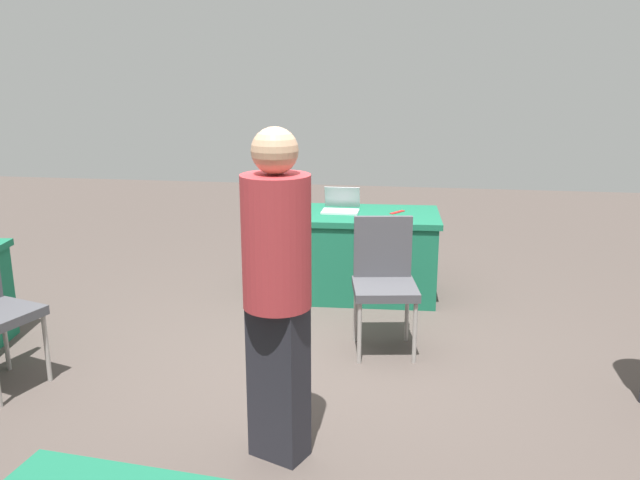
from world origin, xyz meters
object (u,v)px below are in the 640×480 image
yarn_ball (295,204)px  table_foreground (355,254)px  laptop_silver (341,207)px  person_organiser (277,282)px  scissors_red (397,212)px  chair_near_front (384,276)px

yarn_ball → table_foreground: bearing=176.4°
table_foreground → yarn_ball: size_ratio=12.67×
laptop_silver → person_organiser: bearing=90.2°
laptop_silver → yarn_ball: laptop_silver is taller
table_foreground → laptop_silver: bearing=-19.6°
table_foreground → person_organiser: size_ratio=0.87×
table_foreground → yarn_ball: 0.69m
table_foreground → person_organiser: person_organiser is taller
scissors_red → chair_near_front: bearing=31.4°
laptop_silver → scissors_red: laptop_silver is taller
table_foreground → person_organiser: (0.14, 2.60, 0.58)m
chair_near_front → scissors_red: chair_near_front is taller
table_foreground → chair_near_front: bearing=105.5°
laptop_silver → scissors_red: bearing=-178.0°
laptop_silver → scissors_red: 0.50m
person_organiser → laptop_silver: person_organiser is taller
table_foreground → laptop_silver: laptop_silver is taller
laptop_silver → scissors_red: size_ratio=1.78×
laptop_silver → table_foreground: bearing=160.5°
table_foreground → laptop_silver: size_ratio=4.66×
scissors_red → laptop_silver: bearing=-54.7°
chair_near_front → laptop_silver: 1.30m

